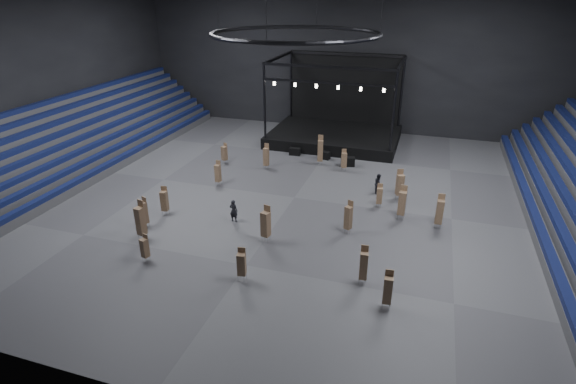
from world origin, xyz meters
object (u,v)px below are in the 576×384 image
(chair_stack_1, at_px, (320,150))
(chair_stack_9, at_px, (400,184))
(chair_stack_17, at_px, (224,153))
(chair_stack_8, at_px, (144,212))
(crew_member, at_px, (378,184))
(chair_stack_2, at_px, (379,195))
(chair_stack_10, at_px, (141,220))
(flight_case_mid, at_px, (324,155))
(chair_stack_5, at_px, (402,202))
(chair_stack_14, at_px, (348,217))
(chair_stack_0, at_px, (364,265))
(stage, at_px, (336,128))
(chair_stack_7, at_px, (164,200))
(chair_stack_3, at_px, (266,223))
(chair_stack_4, at_px, (440,211))
(flight_case_right, at_px, (348,162))
(chair_stack_15, at_px, (218,173))
(chair_stack_11, at_px, (266,156))
(man_center, at_px, (234,211))
(flight_case_left, at_px, (295,152))
(chair_stack_13, at_px, (388,289))
(chair_stack_16, at_px, (242,264))
(chair_stack_12, at_px, (344,160))
(chair_stack_6, at_px, (145,247))

(chair_stack_1, height_order, chair_stack_9, chair_stack_1)
(chair_stack_9, bearing_deg, chair_stack_17, 147.43)
(chair_stack_8, bearing_deg, crew_member, 55.14)
(chair_stack_2, xyz_separation_m, chair_stack_10, (-15.01, -10.06, 0.45))
(flight_case_mid, xyz_separation_m, chair_stack_1, (-0.01, -1.78, 1.13))
(chair_stack_8, bearing_deg, chair_stack_5, 40.57)
(chair_stack_9, distance_m, chair_stack_14, 7.40)
(flight_case_mid, xyz_separation_m, chair_stack_0, (7.10, -19.95, 0.91))
(stage, bearing_deg, chair_stack_17, -129.59)
(chair_stack_0, bearing_deg, chair_stack_7, 156.60)
(chair_stack_3, distance_m, chair_stack_4, 12.58)
(chair_stack_4, distance_m, chair_stack_17, 21.62)
(stage, height_order, chair_stack_10, stage)
(flight_case_right, distance_m, crew_member, 6.57)
(flight_case_right, relative_size, chair_stack_15, 0.58)
(chair_stack_11, bearing_deg, man_center, -80.61)
(chair_stack_2, bearing_deg, flight_case_right, 107.59)
(stage, bearing_deg, flight_case_right, -69.54)
(stage, xyz_separation_m, chair_stack_4, (11.47, -18.01, -0.07))
(flight_case_left, distance_m, chair_stack_3, 17.60)
(chair_stack_13, distance_m, chair_stack_16, 8.55)
(chair_stack_17, relative_size, crew_member, 1.23)
(chair_stack_5, distance_m, chair_stack_10, 18.89)
(flight_case_right, distance_m, chair_stack_8, 20.47)
(chair_stack_3, bearing_deg, chair_stack_8, -160.58)
(crew_member, bearing_deg, stage, 20.59)
(chair_stack_3, bearing_deg, chair_stack_7, -174.83)
(chair_stack_5, relative_size, chair_stack_7, 1.17)
(chair_stack_2, relative_size, chair_stack_9, 0.76)
(chair_stack_12, relative_size, chair_stack_13, 0.91)
(chair_stack_11, bearing_deg, chair_stack_15, -116.29)
(flight_case_right, xyz_separation_m, chair_stack_14, (2.47, -13.04, 0.84))
(flight_case_right, height_order, chair_stack_8, chair_stack_8)
(chair_stack_5, distance_m, chair_stack_8, 19.01)
(flight_case_right, distance_m, chair_stack_1, 2.93)
(chair_stack_16, height_order, crew_member, chair_stack_16)
(flight_case_right, bearing_deg, flight_case_left, 166.48)
(chair_stack_10, height_order, chair_stack_17, chair_stack_10)
(chair_stack_10, relative_size, chair_stack_16, 1.38)
(chair_stack_3, bearing_deg, chair_stack_6, -130.29)
(flight_case_left, height_order, chair_stack_13, chair_stack_13)
(chair_stack_7, bearing_deg, chair_stack_9, 15.47)
(flight_case_mid, distance_m, chair_stack_14, 15.20)
(man_center, bearing_deg, flight_case_mid, -99.14)
(chair_stack_3, relative_size, chair_stack_12, 1.25)
(chair_stack_0, distance_m, chair_stack_10, 15.40)
(chair_stack_0, bearing_deg, chair_stack_2, 83.45)
(chair_stack_6, xyz_separation_m, chair_stack_16, (6.67, 0.00, 0.14))
(chair_stack_4, bearing_deg, chair_stack_2, 153.72)
(chair_stack_10, bearing_deg, chair_stack_11, 88.97)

